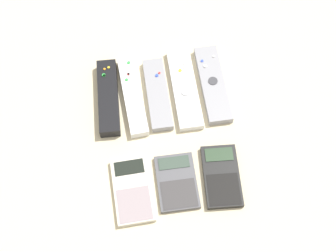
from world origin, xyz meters
TOP-DOWN VIEW (x-y plane):
  - ground_plane at (0.00, 0.00)m, footprint 3.00×3.00m
  - remote_0 at (-0.12, 0.13)m, footprint 0.05×0.19m
  - remote_1 at (-0.07, 0.13)m, footprint 0.05×0.21m
  - remote_2 at (-0.01, 0.12)m, footprint 0.05×0.19m
  - remote_3 at (0.05, 0.13)m, footprint 0.05×0.21m
  - remote_4 at (0.12, 0.13)m, footprint 0.06×0.21m
  - calculator_0 at (-0.09, -0.10)m, footprint 0.08×0.15m
  - calculator_1 at (0.00, -0.09)m, footprint 0.08×0.12m
  - calculator_2 at (0.10, -0.09)m, footprint 0.08×0.14m

SIDE VIEW (x-z plane):
  - ground_plane at x=0.00m, z-range 0.00..0.00m
  - calculator_1 at x=0.00m, z-range 0.00..0.01m
  - calculator_0 at x=-0.09m, z-range 0.00..0.01m
  - calculator_2 at x=0.10m, z-range 0.00..0.01m
  - remote_3 at x=0.05m, z-range 0.00..0.02m
  - remote_2 at x=-0.01m, z-range 0.00..0.02m
  - remote_4 at x=0.12m, z-range 0.00..0.02m
  - remote_1 at x=-0.07m, z-range 0.00..0.02m
  - remote_0 at x=-0.12m, z-range 0.00..0.03m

